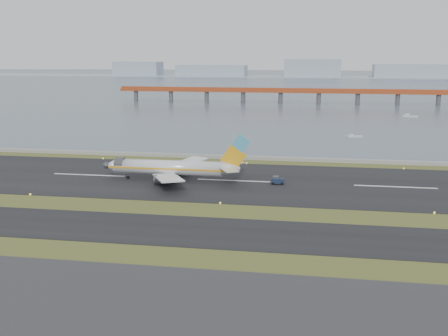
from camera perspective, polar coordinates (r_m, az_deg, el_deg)
The scene contains 11 objects.
ground at distance 116.46m, azimuth -1.04°, elevation -4.66°, with size 1000.00×1000.00×0.00m, color #35491A.
taxiway_strip at distance 105.22m, azimuth -2.27°, elevation -6.46°, with size 1000.00×18.00×0.10m, color black.
runway_strip at distance 145.05m, azimuth 1.16°, elevation -1.31°, with size 1000.00×45.00×0.10m, color black.
seawall at distance 174.05m, azimuth 2.63°, elevation 1.06°, with size 1000.00×2.50×1.00m, color gray.
bay_water at distance 571.02m, azimuth 7.67°, elevation 8.44°, with size 1400.00×800.00×1.30m, color #4B586C.
red_pier at distance 360.61m, azimuth 9.62°, elevation 7.60°, with size 260.00×5.00×10.20m.
far_shoreline at distance 730.22m, azimuth 9.25°, elevation 9.60°, with size 1400.00×80.00×60.50m.
airliner at distance 144.96m, azimuth -5.11°, elevation 0.01°, with size 38.52×32.89×12.80m.
pushback_tug at distance 141.80m, azimuth 5.42°, elevation -1.27°, with size 3.45×2.23×2.11m.
workboat_near at distance 222.99m, azimuth 13.05°, elevation 3.14°, with size 6.31×3.75×1.46m.
workboat_far at distance 298.53m, azimuth 18.38°, elevation 5.01°, with size 7.91×4.75×1.83m.
Camera 1 is at (20.88, -109.68, 33.13)m, focal length 45.00 mm.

